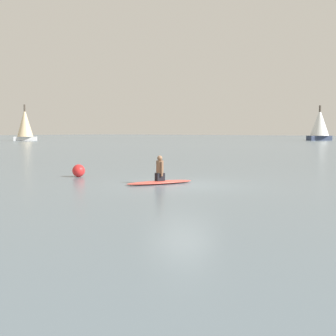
# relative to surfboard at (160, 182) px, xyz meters

# --- Properties ---
(ground_plane) EXTENTS (400.00, 400.00, 0.00)m
(ground_plane) POSITION_rel_surfboard_xyz_m (0.94, 0.26, -0.06)
(ground_plane) COLOR slate
(surfboard) EXTENTS (1.86, 2.88, 0.13)m
(surfboard) POSITION_rel_surfboard_xyz_m (0.00, 0.00, 0.00)
(surfboard) COLOR #D84C3F
(surfboard) RESTS_ON ground
(person_paddler) EXTENTS (0.43, 0.42, 1.01)m
(person_paddler) POSITION_rel_surfboard_xyz_m (-0.00, -0.00, 0.52)
(person_paddler) COLOR black
(person_paddler) RESTS_ON surfboard
(sailboat_far_left) EXTENTS (5.69, 6.00, 7.87)m
(sailboat_far_left) POSITION_rel_surfboard_xyz_m (-22.54, 87.84, 3.66)
(sailboat_far_left) COLOR #2D3851
(sailboat_far_left) RESTS_ON ground
(sailboat_near_right) EXTENTS (4.82, 4.82, 7.91)m
(sailboat_near_right) POSITION_rel_surfboard_xyz_m (-73.65, 46.53, 3.64)
(sailboat_near_right) COLOR silver
(sailboat_near_right) RESTS_ON ground
(buoy_marker) EXTENTS (0.58, 0.58, 0.58)m
(buoy_marker) POSITION_rel_surfboard_xyz_m (-4.70, -0.06, 0.22)
(buoy_marker) COLOR red
(buoy_marker) RESTS_ON ground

